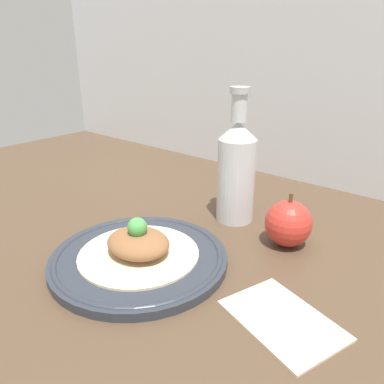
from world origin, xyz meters
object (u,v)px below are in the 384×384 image
Objects in this scene: cider_bottle at (236,169)px; apple at (288,223)px; plate at (139,258)px; plated_food at (138,245)px.

apple is at bearing -11.80° from cider_bottle.
plate is 2.40cm from plated_food.
apple is (16.00, 21.42, 0.86)cm from plated_food.
cider_bottle is at bearing 83.51° from plate.
cider_bottle reaches higher than plated_food.
plate is 1.10× the size of cider_bottle.
plate is 26.93cm from apple.
apple is (13.25, -2.77, -6.69)cm from cider_bottle.
cider_bottle is (2.75, 24.18, 7.55)cm from plated_food.
plated_food is at bearing -96.49° from cider_bottle.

